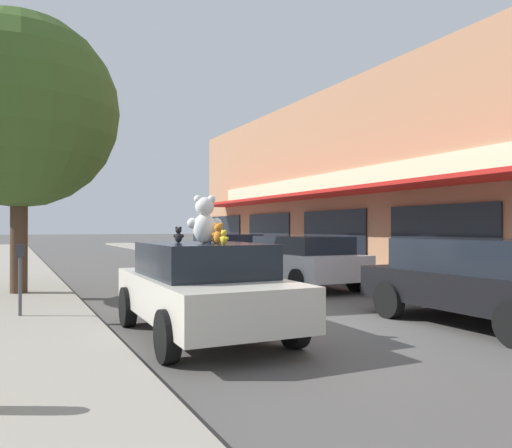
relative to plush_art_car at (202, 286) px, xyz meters
name	(u,v)px	position (x,y,z in m)	size (l,w,h in m)	color
ground_plane	(320,322)	(2.34, 0.19, -0.79)	(260.00, 260.00, 0.00)	#514F4C
sidewalk_near	(20,346)	(-2.61, 0.19, -0.71)	(2.52, 90.00, 0.15)	gray
sidewalk_far	(503,300)	(7.30, 0.19, -0.71)	(2.52, 90.00, 0.15)	gray
storefront_row	(496,179)	(14.39, 5.91, 2.85)	(13.48, 32.41, 7.28)	tan
plush_art_car	(202,286)	(0.00, 0.00, 0.00)	(2.11, 4.24, 1.47)	beige
teddy_bear_giant	(205,220)	(0.01, -0.06, 1.05)	(0.57, 0.41, 0.76)	white
teddy_bear_brown	(216,233)	(0.24, 0.05, 0.85)	(0.24, 0.23, 0.35)	olive
teddy_bear_yellow	(224,237)	(0.05, -0.75, 0.79)	(0.13, 0.16, 0.22)	yellow
teddy_bear_blue	(210,231)	(0.28, 0.40, 0.87)	(0.29, 0.19, 0.38)	blue
teddy_bear_orange	(219,233)	(0.15, -0.31, 0.84)	(0.23, 0.21, 0.33)	orange
teddy_bear_black	(179,235)	(-0.25, 0.45, 0.81)	(0.18, 0.18, 0.27)	black
parked_car_far_left	(484,278)	(4.70, -1.41, 0.05)	(2.14, 4.32, 1.52)	black
parked_car_far_center	(301,259)	(4.70, 4.70, 0.03)	(2.01, 4.24, 1.48)	#B7B7BC
parked_car_far_right	(227,251)	(4.70, 10.13, 0.03)	(2.11, 4.31, 1.48)	#1E4793
street_tree	(19,111)	(-2.55, 5.84, 3.75)	(4.70, 4.70, 6.75)	#473323
parking_meter	(20,270)	(-2.58, 2.36, 0.17)	(0.14, 0.10, 1.27)	#4C4C51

